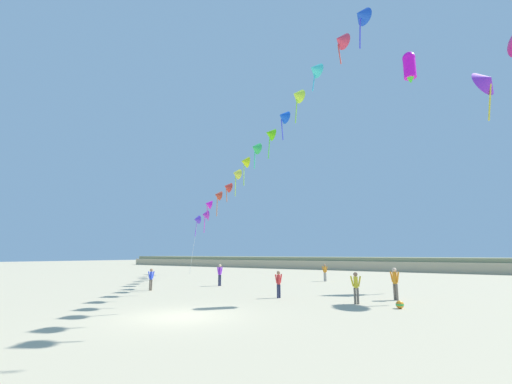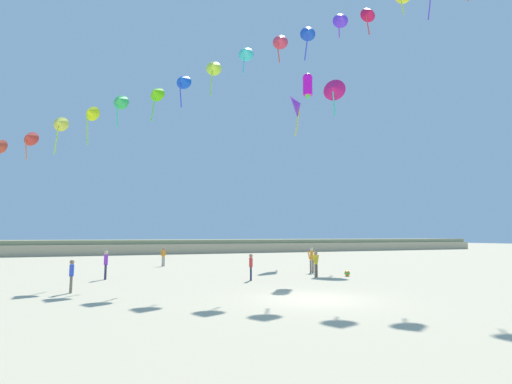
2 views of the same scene
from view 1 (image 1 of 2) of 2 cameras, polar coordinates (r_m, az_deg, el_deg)
name	(u,v)px [view 1 (image 1 of 2)]	position (r m, az deg, el deg)	size (l,w,h in m)	color
ground_plane	(180,317)	(14.94, -12.56, -19.64)	(240.00, 240.00, 0.00)	#C1B28E
dune_ridge	(413,264)	(58.68, 24.66, -10.85)	(120.00, 11.70, 1.97)	tan
person_near_left	(325,271)	(33.22, 11.41, -12.82)	(0.55, 0.21, 1.57)	gray
person_near_right	(279,282)	(20.46, 3.78, -14.78)	(0.25, 0.53, 1.52)	#282D4C
person_mid_center	(151,278)	(25.58, -17.09, -13.51)	(0.20, 0.52, 1.48)	#726656
person_far_left	(356,285)	(18.71, 16.31, -14.73)	(0.55, 0.24, 1.58)	#726656
person_far_right	(395,281)	(20.91, 22.16, -13.62)	(0.59, 0.34, 1.74)	#726656
person_far_center	(220,273)	(28.08, -6.06, -13.32)	(0.23, 0.59, 1.69)	#282D4C
kite_banner_string	(282,115)	(29.21, 4.43, 12.66)	(38.39, 18.85, 21.35)	#5C3BDB
large_kite_low_lead	(409,66)	(25.99, 24.21, 18.54)	(1.05, 1.05, 2.19)	#D810CC
large_kite_mid_trail	(487,81)	(35.07, 34.09, 15.11)	(2.52, 2.82, 4.67)	purple
beach_ball	(400,305)	(17.93, 22.85, -16.91)	(0.36, 0.36, 0.36)	orange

